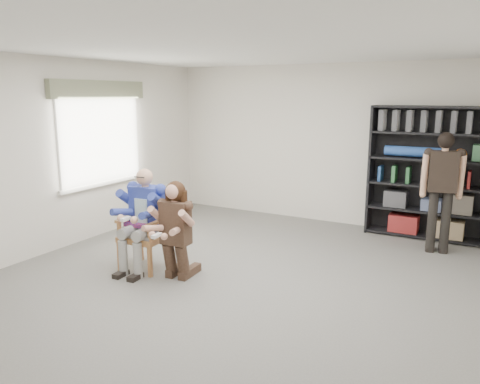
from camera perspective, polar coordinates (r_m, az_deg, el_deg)
The scene contains 8 objects.
room_shell at distance 5.28m, azimuth -1.23°, elevation 2.34°, with size 6.00×7.00×2.80m, color white, non-canonical shape.
floor at distance 5.68m, azimuth -1.17°, elevation -11.73°, with size 6.00×7.00×0.01m, color #65635E.
window_left at distance 7.85m, azimuth -16.52°, elevation 6.65°, with size 0.16×2.00×1.75m, color white, non-canonical shape.
armchair at distance 6.27m, azimuth -11.59°, elevation -4.64°, with size 0.60×0.58×1.04m, color #A87739, non-canonical shape.
seated_man at distance 6.23m, azimuth -11.65°, elevation -3.27°, with size 0.58×0.81×1.35m, color navy, non-canonical shape.
kneeling_woman at distance 5.80m, azimuth -8.00°, elevation -4.84°, with size 0.52×0.83×1.24m, color #362318, non-canonical shape.
bookshelf at distance 7.94m, azimuth 21.88°, elevation 2.12°, with size 1.80×0.38×2.10m, color black, non-canonical shape.
standing_man at distance 7.27m, azimuth 23.32°, elevation -0.21°, with size 0.54×0.30×1.75m, color black, non-canonical shape.
Camera 1 is at (2.61, -4.51, 2.27)m, focal length 35.00 mm.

